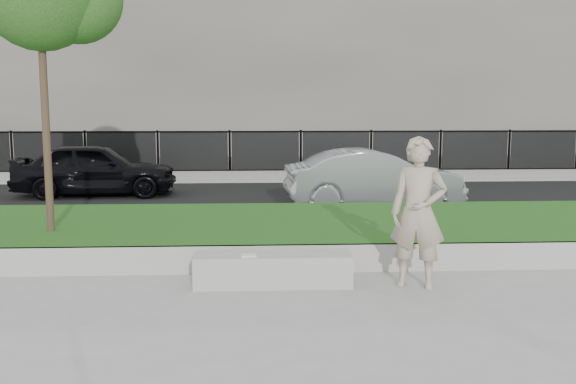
{
  "coord_description": "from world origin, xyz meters",
  "views": [
    {
      "loc": [
        0.18,
        -7.85,
        2.36
      ],
      "look_at": [
        0.65,
        1.2,
        1.14
      ],
      "focal_mm": 40.0,
      "sensor_mm": 36.0,
      "label": 1
    }
  ],
  "objects": [
    {
      "name": "grass_bank",
      "position": [
        0.0,
        3.0,
        0.2
      ],
      "size": [
        34.0,
        4.0,
        0.4
      ],
      "primitive_type": "cube",
      "color": "#17380E",
      "rests_on": "ground"
    },
    {
      "name": "ground",
      "position": [
        0.0,
        0.0,
        0.0
      ],
      "size": [
        90.0,
        90.0,
        0.0
      ],
      "primitive_type": "plane",
      "color": "gray",
      "rests_on": "ground"
    },
    {
      "name": "book",
      "position": [
        0.09,
        0.28,
        0.43
      ],
      "size": [
        0.21,
        0.17,
        0.02
      ],
      "primitive_type": "cube",
      "rotation": [
        0.0,
        0.0,
        0.13
      ],
      "color": "beige",
      "rests_on": "stone_bench"
    },
    {
      "name": "stone_bench",
      "position": [
        0.41,
        0.4,
        0.21
      ],
      "size": [
        2.07,
        0.52,
        0.42
      ],
      "primitive_type": "cube",
      "color": "#9E9B93",
      "rests_on": "ground"
    },
    {
      "name": "street",
      "position": [
        0.0,
        8.5,
        0.02
      ],
      "size": [
        34.0,
        7.0,
        0.04
      ],
      "primitive_type": "cube",
      "color": "black",
      "rests_on": "ground"
    },
    {
      "name": "building_facade",
      "position": [
        0.0,
        20.0,
        5.0
      ],
      "size": [
        34.0,
        10.0,
        10.0
      ],
      "primitive_type": "cube",
      "color": "#5A554F",
      "rests_on": "ground"
    },
    {
      "name": "man",
      "position": [
        2.29,
        0.25,
        0.98
      ],
      "size": [
        0.83,
        0.68,
        1.97
      ],
      "primitive_type": "imported",
      "rotation": [
        0.0,
        0.0,
        -0.34
      ],
      "color": "tan",
      "rests_on": "ground"
    },
    {
      "name": "far_pavement",
      "position": [
        0.0,
        13.0,
        0.06
      ],
      "size": [
        34.0,
        3.0,
        0.12
      ],
      "primitive_type": "cube",
      "color": "gray",
      "rests_on": "ground"
    },
    {
      "name": "car_dark",
      "position": [
        -3.94,
        8.89,
        0.74
      ],
      "size": [
        4.19,
        1.88,
        1.4
      ],
      "primitive_type": "imported",
      "rotation": [
        0.0,
        0.0,
        1.63
      ],
      "color": "black",
      "rests_on": "street"
    },
    {
      "name": "grass_kerb",
      "position": [
        0.0,
        1.04,
        0.2
      ],
      "size": [
        34.0,
        0.08,
        0.4
      ],
      "primitive_type": "cube",
      "color": "#9E9B93",
      "rests_on": "ground"
    },
    {
      "name": "iron_fence",
      "position": [
        0.0,
        12.0,
        0.54
      ],
      "size": [
        32.0,
        0.3,
        1.5
      ],
      "color": "slate",
      "rests_on": "far_pavement"
    },
    {
      "name": "car_silver",
      "position": [
        2.9,
        6.69,
        0.7
      ],
      "size": [
        4.12,
        1.68,
        1.33
      ],
      "primitive_type": "imported",
      "rotation": [
        0.0,
        0.0,
        1.64
      ],
      "color": "gray",
      "rests_on": "street"
    }
  ]
}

